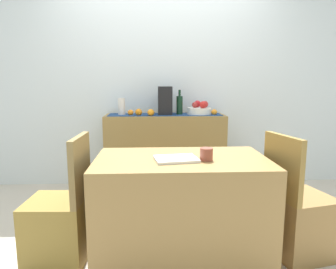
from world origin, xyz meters
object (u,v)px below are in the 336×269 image
(ceramic_vase, at_px, (122,107))
(open_book, at_px, (176,159))
(dining_table, at_px, (181,208))
(chair_by_corner, at_px, (298,220))
(sideboard_console, at_px, (165,152))
(chair_near_window, at_px, (60,225))
(coffee_cup, at_px, (206,154))
(wine_bottle, at_px, (180,105))
(coffee_maker, at_px, (165,101))
(fruit_bowl, at_px, (199,111))

(ceramic_vase, xyz_separation_m, open_book, (0.51, -1.55, -0.23))
(dining_table, bearing_deg, chair_by_corner, -0.25)
(sideboard_console, bearing_deg, chair_near_window, -118.39)
(dining_table, bearing_deg, open_book, -123.71)
(coffee_cup, bearing_deg, dining_table, 153.68)
(wine_bottle, height_order, chair_near_window, wine_bottle)
(wine_bottle, bearing_deg, sideboard_console, 180.00)
(dining_table, distance_m, chair_by_corner, 0.86)
(chair_by_corner, bearing_deg, dining_table, 179.75)
(wine_bottle, height_order, coffee_cup, wine_bottle)
(coffee_maker, height_order, coffee_cup, coffee_maker)
(open_book, bearing_deg, ceramic_vase, 99.36)
(sideboard_console, distance_m, open_book, 1.58)
(coffee_maker, distance_m, dining_table, 1.63)
(dining_table, relative_size, coffee_cup, 13.70)
(ceramic_vase, height_order, dining_table, ceramic_vase)
(sideboard_console, bearing_deg, open_book, -89.47)
(wine_bottle, relative_size, ceramic_vase, 1.48)
(dining_table, xyz_separation_m, chair_near_window, (-0.86, -0.00, -0.10))
(ceramic_vase, bearing_deg, wine_bottle, -0.00)
(coffee_cup, bearing_deg, wine_bottle, 91.79)
(wine_bottle, height_order, open_book, wine_bottle)
(sideboard_console, height_order, coffee_cup, sideboard_console)
(chair_by_corner, bearing_deg, open_book, -176.18)
(sideboard_console, xyz_separation_m, chair_by_corner, (0.92, -1.48, -0.17))
(open_book, distance_m, chair_by_corner, 1.02)
(fruit_bowl, bearing_deg, chair_by_corner, -70.65)
(fruit_bowl, relative_size, open_book, 0.98)
(fruit_bowl, bearing_deg, chair_near_window, -128.88)
(wine_bottle, bearing_deg, coffee_cup, -88.21)
(chair_near_window, bearing_deg, ceramic_vase, 78.31)
(fruit_bowl, relative_size, chair_near_window, 0.30)
(coffee_maker, height_order, ceramic_vase, coffee_maker)
(fruit_bowl, xyz_separation_m, wine_bottle, (-0.23, -0.00, 0.07))
(sideboard_console, height_order, open_book, sideboard_console)
(chair_by_corner, bearing_deg, coffee_cup, -173.90)
(wine_bottle, bearing_deg, dining_table, -94.25)
(fruit_bowl, distance_m, coffee_maker, 0.41)
(coffee_cup, relative_size, chair_by_corner, 0.10)
(ceramic_vase, height_order, chair_near_window, ceramic_vase)
(open_book, height_order, chair_by_corner, chair_by_corner)
(coffee_maker, height_order, chair_by_corner, coffee_maker)
(coffee_maker, bearing_deg, fruit_bowl, 0.00)
(ceramic_vase, distance_m, chair_by_corner, 2.17)
(sideboard_console, bearing_deg, ceramic_vase, 180.00)
(dining_table, relative_size, chair_near_window, 1.32)
(sideboard_console, bearing_deg, fruit_bowl, 0.00)
(sideboard_console, distance_m, dining_table, 1.48)
(fruit_bowl, distance_m, coffee_cup, 1.58)
(open_book, xyz_separation_m, chair_by_corner, (0.90, 0.06, -0.48))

